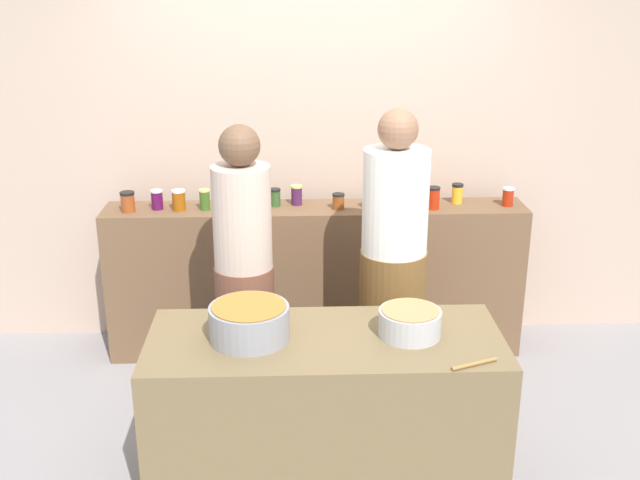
% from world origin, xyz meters
% --- Properties ---
extents(ground, '(12.00, 12.00, 0.00)m').
position_xyz_m(ground, '(0.00, 0.00, 0.00)').
color(ground, gray).
extents(storefront_wall, '(4.80, 0.12, 3.00)m').
position_xyz_m(storefront_wall, '(0.00, 1.45, 1.50)').
color(storefront_wall, '#BDA18E').
rests_on(storefront_wall, ground).
extents(display_shelf, '(2.70, 0.36, 1.00)m').
position_xyz_m(display_shelf, '(0.00, 1.10, 0.50)').
color(display_shelf, brown).
rests_on(display_shelf, ground).
extents(prep_table, '(1.70, 0.70, 0.79)m').
position_xyz_m(prep_table, '(0.00, -0.30, 0.39)').
color(prep_table, brown).
rests_on(prep_table, ground).
extents(preserve_jar_0, '(0.09, 0.09, 0.13)m').
position_xyz_m(preserve_jar_0, '(-1.17, 1.05, 1.07)').
color(preserve_jar_0, '#96431C').
rests_on(preserve_jar_0, display_shelf).
extents(preserve_jar_1, '(0.08, 0.08, 0.12)m').
position_xyz_m(preserve_jar_1, '(-1.00, 1.10, 1.07)').
color(preserve_jar_1, '#4D0F44').
rests_on(preserve_jar_1, display_shelf).
extents(preserve_jar_2, '(0.09, 0.09, 0.13)m').
position_xyz_m(preserve_jar_2, '(-0.86, 1.07, 1.07)').
color(preserve_jar_2, '#984A0C').
rests_on(preserve_jar_2, display_shelf).
extents(preserve_jar_3, '(0.07, 0.07, 0.13)m').
position_xyz_m(preserve_jar_3, '(-0.70, 1.07, 1.07)').
color(preserve_jar_3, '#395D20').
rests_on(preserve_jar_3, display_shelf).
extents(preserve_jar_4, '(0.08, 0.08, 0.10)m').
position_xyz_m(preserve_jar_4, '(-0.55, 1.08, 1.05)').
color(preserve_jar_4, '#285835').
rests_on(preserve_jar_4, display_shelf).
extents(preserve_jar_5, '(0.08, 0.08, 0.14)m').
position_xyz_m(preserve_jar_5, '(-0.39, 1.03, 1.07)').
color(preserve_jar_5, brown).
rests_on(preserve_jar_5, display_shelf).
extents(preserve_jar_6, '(0.07, 0.07, 0.11)m').
position_xyz_m(preserve_jar_6, '(-0.26, 1.14, 1.06)').
color(preserve_jar_6, '#2F5326').
rests_on(preserve_jar_6, display_shelf).
extents(preserve_jar_7, '(0.07, 0.07, 0.13)m').
position_xyz_m(preserve_jar_7, '(-0.12, 1.16, 1.07)').
color(preserve_jar_7, '#461C45').
rests_on(preserve_jar_7, display_shelf).
extents(preserve_jar_8, '(0.08, 0.08, 0.10)m').
position_xyz_m(preserve_jar_8, '(0.14, 1.06, 1.05)').
color(preserve_jar_8, brown).
rests_on(preserve_jar_8, display_shelf).
extents(preserve_jar_9, '(0.08, 0.08, 0.10)m').
position_xyz_m(preserve_jar_9, '(0.34, 1.07, 1.05)').
color(preserve_jar_9, '#CA6B1A').
rests_on(preserve_jar_9, display_shelf).
extents(preserve_jar_10, '(0.09, 0.09, 0.12)m').
position_xyz_m(preserve_jar_10, '(0.62, 1.13, 1.06)').
color(preserve_jar_10, gold).
rests_on(preserve_jar_10, display_shelf).
extents(preserve_jar_11, '(0.08, 0.08, 0.14)m').
position_xyz_m(preserve_jar_11, '(0.74, 1.04, 1.08)').
color(preserve_jar_11, '#B1260C').
rests_on(preserve_jar_11, display_shelf).
extents(preserve_jar_12, '(0.07, 0.07, 0.13)m').
position_xyz_m(preserve_jar_12, '(0.92, 1.16, 1.07)').
color(preserve_jar_12, gold).
rests_on(preserve_jar_12, display_shelf).
extents(preserve_jar_13, '(0.07, 0.07, 0.12)m').
position_xyz_m(preserve_jar_13, '(1.23, 1.08, 1.06)').
color(preserve_jar_13, '#A8250F').
rests_on(preserve_jar_13, display_shelf).
extents(cooking_pot_left, '(0.38, 0.38, 0.17)m').
position_xyz_m(cooking_pot_left, '(-0.36, -0.29, 0.87)').
color(cooking_pot_left, gray).
rests_on(cooking_pot_left, prep_table).
extents(cooking_pot_center, '(0.30, 0.30, 0.13)m').
position_xyz_m(cooking_pot_center, '(0.40, -0.29, 0.86)').
color(cooking_pot_center, '#B7B7BC').
rests_on(cooking_pot_center, prep_table).
extents(wooden_spoon, '(0.22, 0.10, 0.02)m').
position_xyz_m(wooden_spoon, '(0.65, -0.59, 0.80)').
color(wooden_spoon, '#9E703D').
rests_on(wooden_spoon, prep_table).
extents(cook_with_tongs, '(0.33, 0.33, 1.69)m').
position_xyz_m(cook_with_tongs, '(-0.42, 0.32, 0.78)').
color(cook_with_tongs, brown).
rests_on(cook_with_tongs, ground).
extents(cook_in_cap, '(0.38, 0.38, 1.75)m').
position_xyz_m(cook_in_cap, '(0.42, 0.43, 0.79)').
color(cook_in_cap, brown).
rests_on(cook_in_cap, ground).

